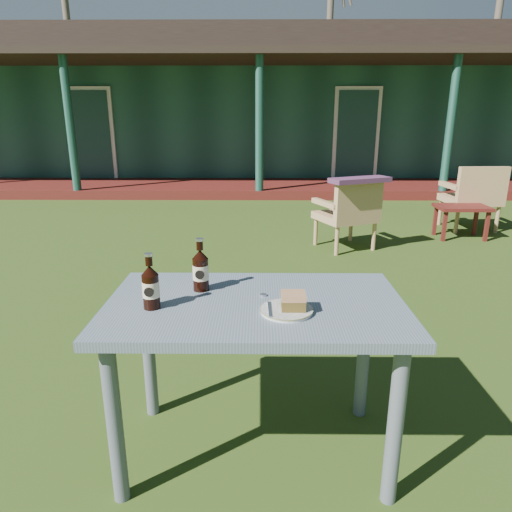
{
  "coord_description": "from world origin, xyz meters",
  "views": [
    {
      "loc": [
        0.02,
        -3.3,
        1.44
      ],
      "look_at": [
        0.0,
        -1.3,
        0.82
      ],
      "focal_mm": 32.0,
      "sensor_mm": 36.0,
      "label": 1
    }
  ],
  "objects_px": {
    "cola_bottle_far": "(151,287)",
    "cola_bottle_near": "(201,270)",
    "cake_slice": "(293,301)",
    "armchair_right": "(474,194)",
    "side_table": "(462,211)",
    "cafe_table": "(255,325)",
    "armchair_left": "(349,211)",
    "plate": "(287,310)"
  },
  "relations": [
    {
      "from": "cola_bottle_far",
      "to": "cola_bottle_near",
      "type": "bearing_deg",
      "value": 48.91
    },
    {
      "from": "cake_slice",
      "to": "cola_bottle_near",
      "type": "bearing_deg",
      "value": 149.44
    },
    {
      "from": "armchair_right",
      "to": "side_table",
      "type": "relative_size",
      "value": 1.4
    },
    {
      "from": "cafe_table",
      "to": "armchair_left",
      "type": "relative_size",
      "value": 1.56
    },
    {
      "from": "cake_slice",
      "to": "armchair_left",
      "type": "distance_m",
      "value": 3.45
    },
    {
      "from": "cafe_table",
      "to": "cola_bottle_far",
      "type": "distance_m",
      "value": 0.45
    },
    {
      "from": "armchair_left",
      "to": "armchair_right",
      "type": "height_order",
      "value": "armchair_right"
    },
    {
      "from": "cafe_table",
      "to": "plate",
      "type": "relative_size",
      "value": 5.88
    },
    {
      "from": "plate",
      "to": "cake_slice",
      "type": "xyz_separation_m",
      "value": [
        0.02,
        0.0,
        0.04
      ]
    },
    {
      "from": "plate",
      "to": "side_table",
      "type": "xyz_separation_m",
      "value": [
        2.33,
        3.83,
        -0.39
      ]
    },
    {
      "from": "plate",
      "to": "side_table",
      "type": "relative_size",
      "value": 0.34
    },
    {
      "from": "cake_slice",
      "to": "cola_bottle_near",
      "type": "height_order",
      "value": "cola_bottle_near"
    },
    {
      "from": "armchair_right",
      "to": "cola_bottle_near",
      "type": "bearing_deg",
      "value": -126.71
    },
    {
      "from": "plate",
      "to": "cola_bottle_far",
      "type": "bearing_deg",
      "value": 176.23
    },
    {
      "from": "plate",
      "to": "cake_slice",
      "type": "relative_size",
      "value": 2.22
    },
    {
      "from": "cafe_table",
      "to": "cola_bottle_far",
      "type": "height_order",
      "value": "cola_bottle_far"
    },
    {
      "from": "cola_bottle_near",
      "to": "plate",
      "type": "bearing_deg",
      "value": -32.65
    },
    {
      "from": "cola_bottle_far",
      "to": "plate",
      "type": "bearing_deg",
      "value": -3.77
    },
    {
      "from": "cola_bottle_far",
      "to": "side_table",
      "type": "bearing_deg",
      "value": 53.08
    },
    {
      "from": "cafe_table",
      "to": "armchair_left",
      "type": "height_order",
      "value": "armchair_left"
    },
    {
      "from": "cafe_table",
      "to": "cola_bottle_far",
      "type": "xyz_separation_m",
      "value": [
        -0.4,
        -0.06,
        0.19
      ]
    },
    {
      "from": "side_table",
      "to": "plate",
      "type": "bearing_deg",
      "value": -121.32
    },
    {
      "from": "plate",
      "to": "cola_bottle_near",
      "type": "height_order",
      "value": "cola_bottle_near"
    },
    {
      "from": "cola_bottle_near",
      "to": "armchair_right",
      "type": "relative_size",
      "value": 0.27
    },
    {
      "from": "cafe_table",
      "to": "cola_bottle_near",
      "type": "bearing_deg",
      "value": 151.31
    },
    {
      "from": "cola_bottle_near",
      "to": "cola_bottle_far",
      "type": "height_order",
      "value": "cola_bottle_near"
    },
    {
      "from": "cafe_table",
      "to": "armchair_right",
      "type": "relative_size",
      "value": 1.43
    },
    {
      "from": "armchair_right",
      "to": "side_table",
      "type": "distance_m",
      "value": 0.52
    },
    {
      "from": "armchair_left",
      "to": "armchair_right",
      "type": "bearing_deg",
      "value": 27.37
    },
    {
      "from": "cola_bottle_near",
      "to": "armchair_right",
      "type": "height_order",
      "value": "cola_bottle_near"
    },
    {
      "from": "armchair_left",
      "to": "armchair_right",
      "type": "xyz_separation_m",
      "value": [
        1.76,
        0.91,
        0.04
      ]
    },
    {
      "from": "cake_slice",
      "to": "cola_bottle_near",
      "type": "distance_m",
      "value": 0.44
    },
    {
      "from": "cafe_table",
      "to": "cake_slice",
      "type": "distance_m",
      "value": 0.23
    },
    {
      "from": "cake_slice",
      "to": "armchair_right",
      "type": "bearing_deg",
      "value": 58.33
    },
    {
      "from": "armchair_right",
      "to": "cola_bottle_far",
      "type": "bearing_deg",
      "value": -126.92
    },
    {
      "from": "cafe_table",
      "to": "armchair_left",
      "type": "distance_m",
      "value": 3.38
    },
    {
      "from": "plate",
      "to": "armchair_right",
      "type": "height_order",
      "value": "armchair_right"
    },
    {
      "from": "plate",
      "to": "cake_slice",
      "type": "distance_m",
      "value": 0.04
    },
    {
      "from": "cola_bottle_near",
      "to": "cake_slice",
      "type": "bearing_deg",
      "value": -30.56
    },
    {
      "from": "cake_slice",
      "to": "armchair_right",
      "type": "xyz_separation_m",
      "value": [
        2.61,
        4.23,
        -0.29
      ]
    },
    {
      "from": "cola_bottle_far",
      "to": "armchair_left",
      "type": "height_order",
      "value": "cola_bottle_far"
    },
    {
      "from": "plate",
      "to": "cola_bottle_near",
      "type": "xyz_separation_m",
      "value": [
        -0.35,
        0.23,
        0.08
      ]
    }
  ]
}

